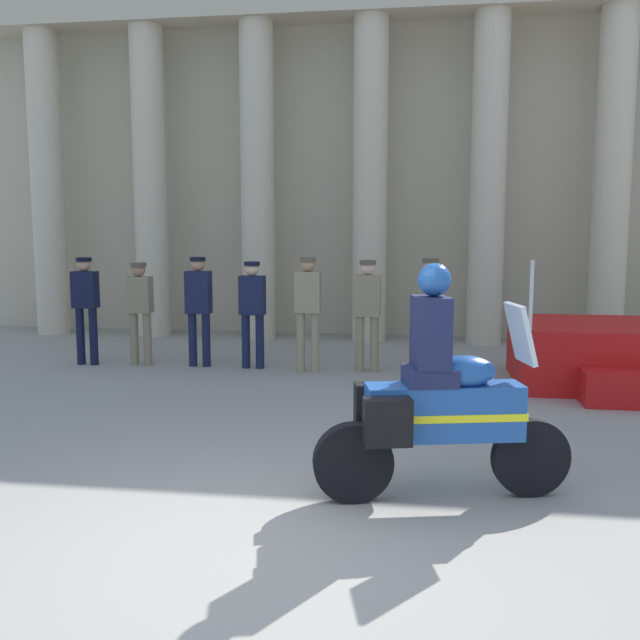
{
  "coord_description": "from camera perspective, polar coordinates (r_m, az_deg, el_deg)",
  "views": [
    {
      "loc": [
        1.18,
        -4.43,
        2.19
      ],
      "look_at": [
        -0.04,
        3.68,
        1.1
      ],
      "focal_mm": 40.33,
      "sensor_mm": 36.0,
      "label": 1
    }
  ],
  "objects": [
    {
      "name": "officer_in_row_5",
      "position": [
        10.72,
        3.78,
        1.07
      ],
      "size": [
        0.38,
        0.24,
        1.67
      ],
      "rotation": [
        0.0,
        0.0,
        3.14
      ],
      "color": "#847A5B",
      "rests_on": "ground_plane"
    },
    {
      "name": "motorcycle_with_rider",
      "position": [
        5.79,
        9.14,
        -6.49
      ],
      "size": [
        2.06,
        0.85,
        1.9
      ],
      "rotation": [
        0.0,
        0.0,
        0.23
      ],
      "color": "black",
      "rests_on": "ground_plane"
    },
    {
      "name": "officer_in_row_6",
      "position": [
        10.72,
        8.71,
        1.14
      ],
      "size": [
        0.38,
        0.24,
        1.71
      ],
      "rotation": [
        0.0,
        0.0,
        3.14
      ],
      "color": "#7A7056",
      "rests_on": "ground_plane"
    },
    {
      "name": "reviewing_stand",
      "position": [
        10.66,
        23.29,
        -2.67
      ],
      "size": [
        3.02,
        2.43,
        1.75
      ],
      "color": "#B71414",
      "rests_on": "ground_plane"
    },
    {
      "name": "officer_in_row_1",
      "position": [
        11.55,
        -14.12,
        1.16
      ],
      "size": [
        0.38,
        0.24,
        1.61
      ],
      "rotation": [
        0.0,
        0.0,
        3.14
      ],
      "color": "#7A7056",
      "rests_on": "ground_plane"
    },
    {
      "name": "ground_plane",
      "position": [
        5.08,
        -6.04,
        -18.02
      ],
      "size": [
        28.0,
        28.0,
        0.0
      ],
      "primitive_type": "plane",
      "color": "gray"
    },
    {
      "name": "officer_in_row_3",
      "position": [
        11.01,
        -5.38,
        1.13
      ],
      "size": [
        0.38,
        0.24,
        1.64
      ],
      "rotation": [
        0.0,
        0.0,
        3.14
      ],
      "color": "#141938",
      "rests_on": "ground_plane"
    },
    {
      "name": "officer_in_row_0",
      "position": [
        11.84,
        -18.11,
        1.39
      ],
      "size": [
        0.38,
        0.24,
        1.69
      ],
      "rotation": [
        0.0,
        0.0,
        3.14
      ],
      "color": "black",
      "rests_on": "ground_plane"
    },
    {
      "name": "officer_in_row_4",
      "position": [
        10.71,
        -0.98,
        1.25
      ],
      "size": [
        0.38,
        0.24,
        1.72
      ],
      "rotation": [
        0.0,
        0.0,
        3.14
      ],
      "color": "gray",
      "rests_on": "ground_plane"
    },
    {
      "name": "colonnade_backdrop",
      "position": [
        14.25,
        4.21,
        13.67
      ],
      "size": [
        16.76,
        1.49,
        7.18
      ],
      "color": "#B6AB91",
      "rests_on": "ground_plane"
    },
    {
      "name": "officer_in_row_2",
      "position": [
        11.26,
        -9.61,
        1.38
      ],
      "size": [
        0.38,
        0.24,
        1.7
      ],
      "rotation": [
        0.0,
        0.0,
        3.14
      ],
      "color": "#141938",
      "rests_on": "ground_plane"
    }
  ]
}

